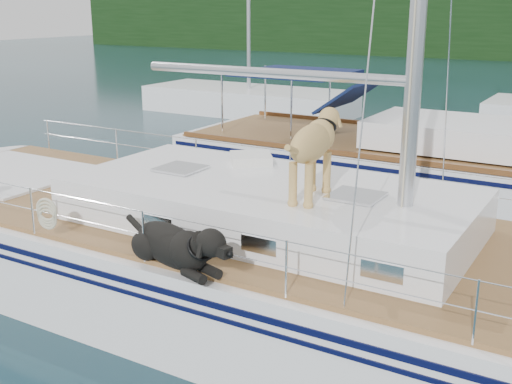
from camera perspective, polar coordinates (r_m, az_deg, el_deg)
The scene contains 4 objects.
ground at distance 9.24m, azimuth -3.35°, elevation -9.42°, with size 120.00×120.00×0.00m, color black.
main_sailboat at distance 8.90m, azimuth -2.89°, elevation -5.64°, with size 12.00×4.04×14.01m.
neighbor_sailboat at distance 14.16m, azimuth 15.49°, elevation 1.90°, with size 11.00×3.50×13.30m.
bg_boat_west at distance 24.69m, azimuth -0.63°, elevation 8.04°, with size 8.00×3.00×11.65m.
Camera 1 is at (4.70, -6.88, 4.01)m, focal length 45.00 mm.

